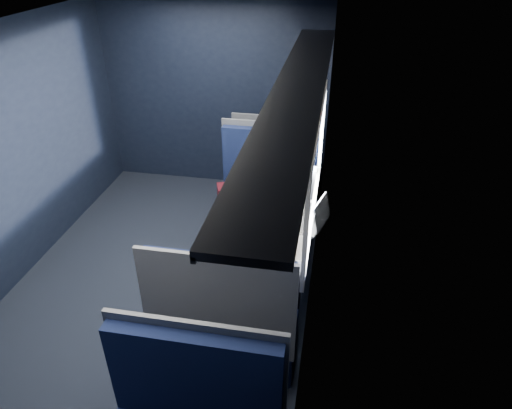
% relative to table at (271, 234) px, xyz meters
% --- Properties ---
extents(ground, '(2.80, 4.20, 0.01)m').
position_rel_table_xyz_m(ground, '(-1.03, 0.00, -0.67)').
color(ground, black).
extents(room_shell, '(3.00, 4.40, 2.40)m').
position_rel_table_xyz_m(room_shell, '(-1.01, 0.00, 0.81)').
color(room_shell, black).
rests_on(room_shell, ground).
extents(table, '(0.62, 1.00, 0.74)m').
position_rel_table_xyz_m(table, '(0.00, 0.00, 0.00)').
color(table, '#54565E').
rests_on(table, ground).
extents(seat_bay_near, '(1.04, 0.62, 1.26)m').
position_rel_table_xyz_m(seat_bay_near, '(-0.20, 0.87, -0.24)').
color(seat_bay_near, black).
rests_on(seat_bay_near, ground).
extents(seat_bay_far, '(1.04, 0.62, 1.26)m').
position_rel_table_xyz_m(seat_bay_far, '(-0.18, -0.87, -0.25)').
color(seat_bay_far, black).
rests_on(seat_bay_far, ground).
extents(seat_row_front, '(1.04, 0.51, 1.16)m').
position_rel_table_xyz_m(seat_row_front, '(-0.18, 1.80, -0.25)').
color(seat_row_front, black).
rests_on(seat_row_front, ground).
extents(man, '(0.53, 0.56, 1.32)m').
position_rel_table_xyz_m(man, '(0.07, 0.70, 0.06)').
color(man, black).
rests_on(man, ground).
extents(woman, '(0.53, 0.56, 1.32)m').
position_rel_table_xyz_m(woman, '(0.07, -0.71, 0.06)').
color(woman, black).
rests_on(woman, ground).
extents(papers, '(0.71, 0.90, 0.01)m').
position_rel_table_xyz_m(papers, '(-0.05, -0.12, 0.08)').
color(papers, white).
rests_on(papers, table).
extents(laptop, '(0.34, 0.39, 0.25)m').
position_rel_table_xyz_m(laptop, '(0.35, 0.09, 0.15)').
color(laptop, silver).
rests_on(laptop, table).
extents(bottle_small, '(0.06, 0.06, 0.22)m').
position_rel_table_xyz_m(bottle_small, '(0.20, 0.36, 0.17)').
color(bottle_small, silver).
rests_on(bottle_small, table).
extents(cup, '(0.07, 0.07, 0.09)m').
position_rel_table_xyz_m(cup, '(0.30, 0.34, 0.12)').
color(cup, white).
rests_on(cup, table).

